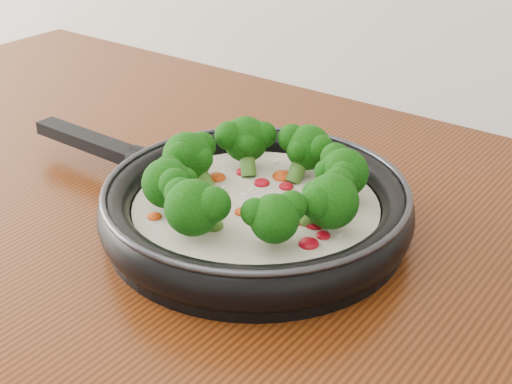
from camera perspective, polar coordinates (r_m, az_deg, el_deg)
The scene contains 1 object.
skillet at distance 0.78m, azimuth -0.20°, elevation -0.76°, with size 0.54×0.35×0.10m.
Camera 1 is at (0.47, 0.52, 1.31)m, focal length 49.43 mm.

